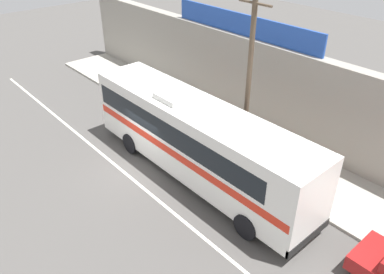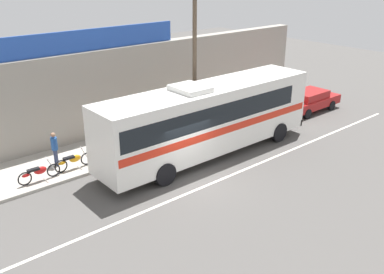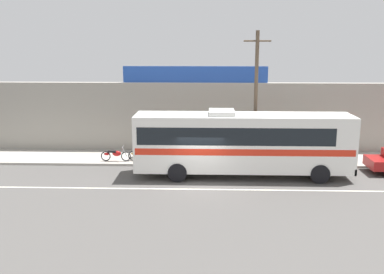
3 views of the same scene
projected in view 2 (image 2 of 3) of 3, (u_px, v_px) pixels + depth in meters
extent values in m
plane|color=#4F4C49|center=(193.00, 180.00, 19.10)|extent=(70.00, 70.00, 0.00)
cube|color=#A8A399|center=(130.00, 143.00, 22.76)|extent=(30.00, 3.60, 0.14)
cube|color=gray|center=(107.00, 93.00, 23.40)|extent=(30.00, 0.70, 4.80)
cube|color=#234CAD|center=(94.00, 39.00, 22.00)|extent=(9.80, 0.12, 1.10)
cube|color=silver|center=(205.00, 186.00, 18.54)|extent=(30.00, 0.14, 0.01)
cube|color=white|center=(209.00, 117.00, 20.88)|extent=(12.01, 2.47, 3.10)
cube|color=black|center=(202.00, 109.00, 20.39)|extent=(10.57, 2.49, 0.96)
cube|color=red|center=(209.00, 123.00, 21.00)|extent=(11.77, 2.49, 0.36)
cube|color=black|center=(287.00, 87.00, 24.28)|extent=(0.04, 2.22, 1.40)
cube|color=black|center=(284.00, 117.00, 24.96)|extent=(0.12, 2.47, 0.36)
cube|color=silver|center=(190.00, 89.00, 19.54)|extent=(1.40, 1.73, 0.24)
cylinder|color=black|center=(247.00, 121.00, 24.69)|extent=(1.04, 0.32, 1.04)
cylinder|color=black|center=(279.00, 132.00, 23.07)|extent=(1.04, 0.32, 1.04)
cylinder|color=black|center=(136.00, 157.00, 20.10)|extent=(1.04, 0.32, 1.04)
cylinder|color=black|center=(165.00, 174.00, 18.48)|extent=(1.04, 0.32, 1.04)
cube|color=maroon|center=(309.00, 102.00, 27.77)|extent=(4.54, 1.79, 0.56)
cube|color=maroon|center=(309.00, 95.00, 27.52)|extent=(2.36, 1.61, 0.48)
cube|color=black|center=(317.00, 93.00, 28.05)|extent=(0.21, 1.50, 0.34)
cylinder|color=black|center=(310.00, 100.00, 29.27)|extent=(0.62, 0.20, 0.62)
cylinder|color=black|center=(331.00, 105.00, 28.07)|extent=(0.62, 0.20, 0.62)
cylinder|color=black|center=(286.00, 107.00, 27.70)|extent=(0.62, 0.20, 0.62)
cylinder|color=black|center=(307.00, 114.00, 26.50)|extent=(0.62, 0.20, 0.62)
cylinder|color=brown|center=(195.00, 64.00, 22.12)|extent=(0.22, 0.22, 8.00)
torus|color=black|center=(87.00, 159.00, 20.10)|extent=(0.62, 0.06, 0.62)
torus|color=black|center=(61.00, 166.00, 19.33)|extent=(0.62, 0.06, 0.62)
cylinder|color=silver|center=(85.00, 153.00, 19.94)|extent=(0.34, 0.04, 0.65)
cylinder|color=silver|center=(82.00, 147.00, 19.76)|extent=(0.03, 0.56, 0.03)
ellipsoid|color=orange|center=(75.00, 158.00, 19.69)|extent=(0.56, 0.22, 0.34)
cube|color=black|center=(69.00, 158.00, 19.46)|extent=(0.52, 0.20, 0.10)
ellipsoid|color=orange|center=(62.00, 163.00, 19.32)|extent=(0.36, 0.14, 0.16)
torus|color=black|center=(54.00, 170.00, 18.97)|extent=(0.62, 0.06, 0.62)
torus|color=black|center=(25.00, 179.00, 18.21)|extent=(0.62, 0.06, 0.62)
cylinder|color=silver|center=(51.00, 165.00, 18.81)|extent=(0.34, 0.04, 0.65)
cylinder|color=silver|center=(48.00, 159.00, 18.63)|extent=(0.03, 0.56, 0.03)
ellipsoid|color=red|center=(40.00, 170.00, 18.56)|extent=(0.56, 0.22, 0.34)
cube|color=black|center=(33.00, 170.00, 18.34)|extent=(0.52, 0.20, 0.10)
ellipsoid|color=red|center=(26.00, 175.00, 18.19)|extent=(0.36, 0.14, 0.16)
cylinder|color=navy|center=(55.00, 157.00, 20.06)|extent=(0.13, 0.13, 0.80)
cylinder|color=navy|center=(57.00, 158.00, 19.94)|extent=(0.13, 0.13, 0.80)
cylinder|color=#23519E|center=(54.00, 144.00, 19.73)|extent=(0.30, 0.30, 0.60)
sphere|color=#A37556|center=(53.00, 135.00, 19.57)|extent=(0.22, 0.22, 0.22)
cylinder|color=#23519E|center=(52.00, 142.00, 19.86)|extent=(0.08, 0.08, 0.55)
cylinder|color=#23519E|center=(56.00, 144.00, 19.58)|extent=(0.08, 0.08, 0.55)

